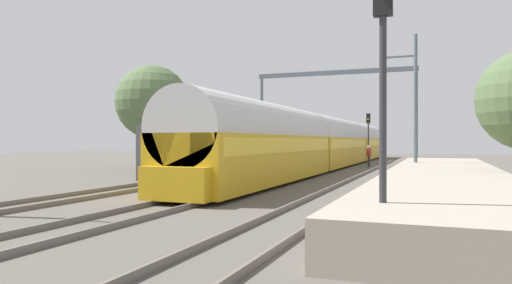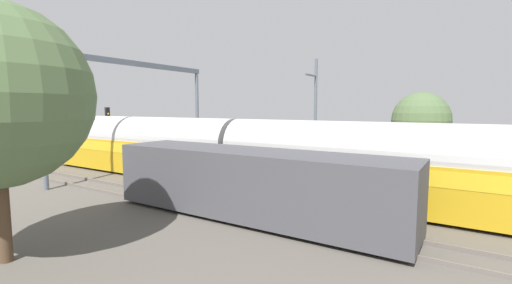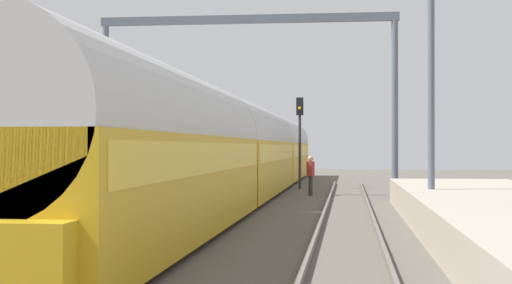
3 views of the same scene
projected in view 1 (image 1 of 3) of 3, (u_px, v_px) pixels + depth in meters
ground at (245, 189)px, 20.53m from camera, size 120.00×120.00×0.00m
track_far_west at (160, 183)px, 22.09m from camera, size 1.52×60.00×0.16m
track_west at (245, 187)px, 20.53m from camera, size 1.52×60.00×0.16m
track_east at (344, 191)px, 18.96m from camera, size 1.52×60.00×0.16m
platform at (445, 180)px, 19.45m from camera, size 4.40×28.00×0.90m
passenger_train at (333, 142)px, 37.89m from camera, size 2.93×49.20×3.82m
freight_car at (220, 151)px, 28.19m from camera, size 2.80×13.00×2.70m
person_crossing at (369, 154)px, 37.65m from camera, size 0.34×0.45×1.73m
railway_signal_near at (383, 71)px, 9.00m from camera, size 0.36×0.30×5.39m
railway_signal_far at (368, 131)px, 43.33m from camera, size 0.36×0.30×4.64m
catenary_gantry at (334, 97)px, 38.31m from camera, size 13.08×0.28×7.86m
catenary_pole_east_mid at (415, 104)px, 25.91m from camera, size 1.90×0.20×8.00m
tree_west_background at (152, 102)px, 34.59m from camera, size 5.40×5.40×7.69m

